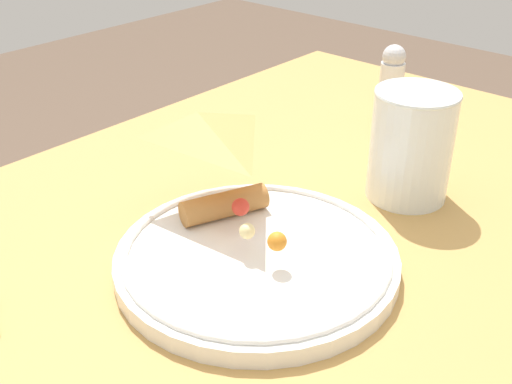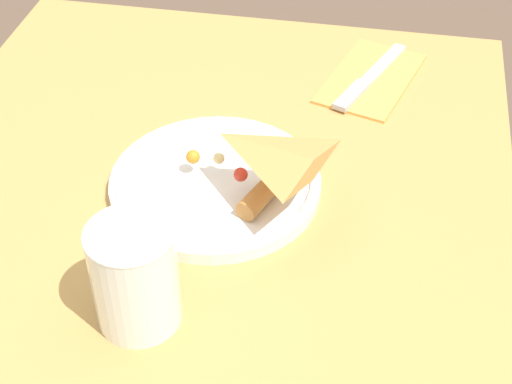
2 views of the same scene
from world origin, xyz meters
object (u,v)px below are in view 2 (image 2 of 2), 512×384
at_px(plate_pizza, 218,181).
at_px(butter_knife, 368,79).
at_px(napkin_folded, 371,78).
at_px(milk_glass, 135,280).
at_px(dining_table, 191,299).

distance_m(plate_pizza, butter_knife, 0.30).
distance_m(napkin_folded, butter_knife, 0.01).
xyz_separation_m(napkin_folded, butter_knife, (-0.01, 0.00, 0.00)).
bearing_deg(milk_glass, dining_table, -5.01).
bearing_deg(milk_glass, napkin_folded, -22.30).
distance_m(plate_pizza, napkin_folded, 0.31).
height_order(dining_table, milk_glass, milk_glass).
distance_m(dining_table, milk_glass, 0.22).
height_order(dining_table, butter_knife, butter_knife).
relative_size(milk_glass, napkin_folded, 0.56).
relative_size(plate_pizza, milk_glass, 2.15).
relative_size(dining_table, plate_pizza, 3.89).
xyz_separation_m(plate_pizza, butter_knife, (0.26, -0.15, -0.01)).
bearing_deg(milk_glass, plate_pizza, -9.55).
height_order(milk_glass, napkin_folded, milk_glass).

